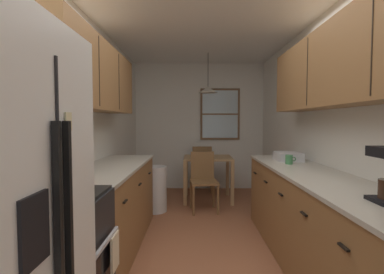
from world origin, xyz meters
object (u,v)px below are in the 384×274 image
dining_chair_far (202,167)px  storage_canister (76,172)px  dining_table (208,165)px  mug_by_coffeemaker (289,159)px  dining_chair_near (203,178)px  stove_range (50,268)px  dish_rack (288,156)px  trash_bin (155,189)px  microwave_over_range (26,79)px  table_serving_bowl (204,155)px

dining_chair_far → storage_canister: (-1.05, -3.39, 0.49)m
dining_table → mug_by_coffeemaker: 2.00m
dining_chair_near → dining_chair_far: same height
stove_range → dish_rack: size_ratio=3.24×
dining_table → dish_rack: 1.78m
storage_canister → stove_range: bearing=-89.3°
dining_table → dining_chair_far: bearing=98.4°
dining_chair_far → dish_rack: 2.34m
dining_chair_near → trash_bin: dining_chair_near is taller
dining_chair_far → storage_canister: size_ratio=4.88×
microwave_over_range → dining_chair_far: microwave_over_range is taller
trash_bin → storage_canister: storage_canister is taller
trash_bin → table_serving_bowl: 1.14m
dining_table → stove_range: bearing=-109.1°
dish_rack → table_serving_bowl: size_ratio=1.64×
microwave_over_range → dish_rack: (2.14, 1.75, -0.67)m
dining_chair_near → dining_table: bearing=80.5°
dining_table → trash_bin: 1.09m
stove_range → dining_table: bearing=70.9°
storage_canister → dish_rack: bearing=33.0°
dining_table → trash_bin: bearing=-142.3°
storage_canister → table_serving_bowl: (1.08, 2.89, -0.20)m
microwave_over_range → dish_rack: bearing=39.3°
dining_chair_far → trash_bin: dining_chair_far is taller
mug_by_coffeemaker → dish_rack: mug_by_coffeemaker is taller
dining_chair_near → trash_bin: (-0.74, -0.07, -0.16)m
dining_chair_far → mug_by_coffeemaker: mug_by_coffeemaker is taller
stove_range → table_serving_bowl: (1.07, 3.32, 0.32)m
microwave_over_range → dining_table: microwave_over_range is taller
stove_range → dining_chair_near: size_ratio=1.22×
trash_bin → dish_rack: 2.02m
dining_chair_far → table_serving_bowl: bearing=-86.8°
microwave_over_range → mug_by_coffeemaker: 2.61m
mug_by_coffeemaker → microwave_over_range: bearing=-144.7°
microwave_over_range → dining_chair_near: bearing=66.9°
dining_chair_near → table_serving_bowl: size_ratio=4.34×
dining_chair_near → storage_canister: storage_canister is taller
dining_chair_far → storage_canister: bearing=-107.2°
stove_range → microwave_over_range: (-0.11, 0.00, 1.15)m
microwave_over_range → table_serving_bowl: microwave_over_range is taller
trash_bin → dish_rack: bearing=-26.4°
stove_range → mug_by_coffeemaker: size_ratio=9.40×
mug_by_coffeemaker → table_serving_bowl: mug_by_coffeemaker is taller
dining_chair_near → storage_canister: size_ratio=4.88×
table_serving_bowl → storage_canister: bearing=-110.4°
dish_rack → stove_range: bearing=-139.2°
stove_range → dining_table: 3.44m
dining_chair_far → table_serving_bowl: size_ratio=4.34×
microwave_over_range → dining_chair_far: (1.16, 3.82, -1.12)m
table_serving_bowl → dining_chair_far: bearing=93.2°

